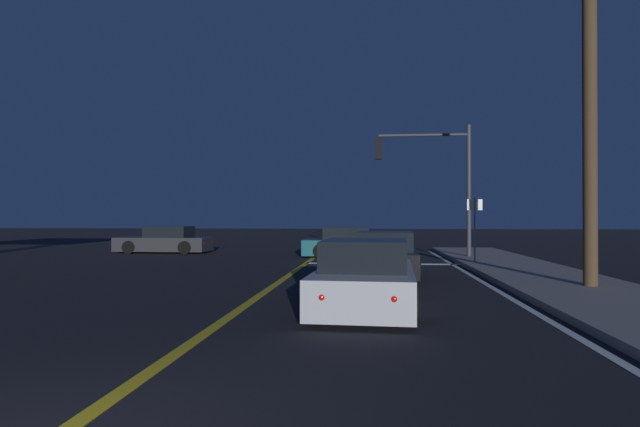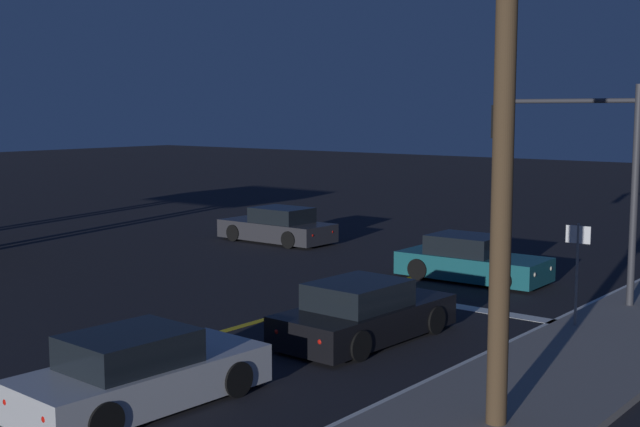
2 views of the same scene
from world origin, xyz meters
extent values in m
cube|color=gold|center=(0.00, 9.18, 0.01)|extent=(0.20, 31.21, 0.01)
cube|color=white|center=(5.53, 9.18, 0.01)|extent=(0.16, 31.21, 0.01)
cube|color=white|center=(2.89, 16.86, 0.01)|extent=(5.78, 0.50, 0.01)
cube|color=#195960|center=(1.64, 20.11, 0.44)|extent=(4.40, 1.99, 0.68)
cube|color=black|center=(1.38, 20.10, 1.04)|extent=(2.04, 1.66, 0.60)
cylinder|color=black|center=(2.96, 21.02, 0.32)|extent=(0.65, 0.24, 0.64)
cylinder|color=black|center=(3.01, 19.27, 0.32)|extent=(0.65, 0.24, 0.64)
cylinder|color=black|center=(0.27, 20.95, 0.32)|extent=(0.65, 0.24, 0.64)
cylinder|color=black|center=(0.32, 19.20, 0.32)|extent=(0.65, 0.24, 0.64)
sphere|color=#FFF4CC|center=(3.74, 20.75, 0.52)|extent=(0.18, 0.18, 0.18)
sphere|color=#FFF4CC|center=(3.77, 19.59, 0.52)|extent=(0.18, 0.18, 0.18)
sphere|color=red|center=(-0.50, 20.64, 0.52)|extent=(0.14, 0.14, 0.14)
sphere|color=red|center=(-0.47, 19.47, 0.52)|extent=(0.14, 0.14, 0.14)
cube|color=#2D2D33|center=(-7.85, 22.07, 0.44)|extent=(4.55, 1.90, 0.68)
cube|color=black|center=(-7.58, 22.07, 1.04)|extent=(2.10, 1.63, 0.60)
cylinder|color=black|center=(-9.26, 21.19, 0.32)|extent=(0.64, 0.22, 0.64)
cylinder|color=black|center=(-9.26, 22.96, 0.32)|extent=(0.64, 0.22, 0.64)
cylinder|color=black|center=(-6.44, 21.18, 0.32)|extent=(0.64, 0.22, 0.64)
cylinder|color=black|center=(-6.44, 22.95, 0.32)|extent=(0.64, 0.22, 0.64)
sphere|color=#FFF4CC|center=(-10.06, 21.49, 0.52)|extent=(0.18, 0.18, 0.18)
sphere|color=#FFF4CC|center=(-10.06, 22.66, 0.52)|extent=(0.18, 0.18, 0.18)
sphere|color=red|center=(-5.63, 21.48, 0.52)|extent=(0.14, 0.14, 0.14)
sphere|color=red|center=(-5.63, 22.65, 0.52)|extent=(0.14, 0.14, 0.14)
cube|color=#B2B5BA|center=(2.41, 7.00, 0.44)|extent=(2.02, 4.51, 0.68)
cube|color=black|center=(2.39, 6.74, 1.04)|extent=(1.65, 2.11, 0.60)
cylinder|color=black|center=(1.63, 8.42, 0.32)|extent=(0.25, 0.65, 0.64)
cylinder|color=black|center=(3.32, 8.33, 0.32)|extent=(0.25, 0.65, 0.64)
cylinder|color=black|center=(1.50, 5.67, 0.32)|extent=(0.25, 0.65, 0.64)
cylinder|color=black|center=(3.18, 5.59, 0.32)|extent=(0.25, 0.65, 0.64)
sphere|color=#FFF4CC|center=(1.95, 9.18, 0.52)|extent=(0.18, 0.18, 0.18)
sphere|color=#FFF4CC|center=(3.07, 9.13, 0.52)|extent=(0.18, 0.18, 0.18)
sphere|color=red|center=(1.74, 4.87, 0.52)|extent=(0.14, 0.14, 0.14)
sphere|color=red|center=(2.86, 4.81, 0.52)|extent=(0.14, 0.14, 0.14)
cube|color=black|center=(2.93, 12.82, 0.44)|extent=(2.05, 4.54, 0.68)
cube|color=black|center=(2.92, 12.55, 1.04)|extent=(1.69, 2.12, 0.60)
cylinder|color=black|center=(2.10, 14.24, 0.32)|extent=(0.24, 0.65, 0.64)
cylinder|color=black|center=(3.86, 14.17, 0.32)|extent=(0.24, 0.65, 0.64)
cylinder|color=black|center=(2.00, 11.47, 0.32)|extent=(0.24, 0.65, 0.64)
cylinder|color=black|center=(3.75, 11.40, 0.32)|extent=(0.24, 0.65, 0.64)
sphere|color=#FFF4CC|center=(2.43, 15.02, 0.52)|extent=(0.18, 0.18, 0.18)
sphere|color=#FFF4CC|center=(3.59, 14.97, 0.52)|extent=(0.18, 0.18, 0.18)
sphere|color=red|center=(2.26, 10.66, 0.52)|extent=(0.14, 0.14, 0.14)
sphere|color=red|center=(3.43, 10.62, 0.52)|extent=(0.14, 0.14, 0.14)
cylinder|color=#38383D|center=(6.58, 19.16, 2.83)|extent=(0.18, 0.18, 5.66)
cylinder|color=#38383D|center=(4.70, 19.16, 5.26)|extent=(3.76, 0.12, 0.12)
cube|color=black|center=(2.82, 19.16, 4.71)|extent=(0.28, 0.28, 0.90)
sphere|color=red|center=(2.82, 19.16, 4.98)|extent=(0.22, 0.22, 0.22)
sphere|color=#4C2D05|center=(2.82, 19.16, 4.71)|extent=(0.22, 0.22, 0.22)
sphere|color=#0A3814|center=(2.82, 19.16, 4.44)|extent=(0.22, 0.22, 0.22)
cylinder|color=#4C3823|center=(7.68, 9.68, 4.76)|extent=(0.33, 0.33, 9.52)
cylinder|color=slate|center=(6.28, 16.36, 1.24)|extent=(0.06, 0.06, 2.49)
cube|color=white|center=(6.28, 16.36, 2.24)|extent=(0.56, 0.07, 0.40)
camera|label=1|loc=(2.52, -3.32, 1.77)|focal=29.46mm
camera|label=2|loc=(13.49, -2.06, 5.03)|focal=47.59mm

